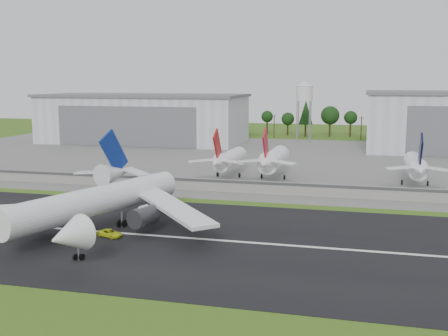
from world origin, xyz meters
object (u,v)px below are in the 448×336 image
(ground_vehicle, at_px, (110,233))
(parked_jet_red_b, at_px, (272,160))
(main_airliner, at_px, (96,208))
(parked_jet_red_a, at_px, (227,159))
(parked_jet_navy, at_px, (416,166))

(ground_vehicle, distance_m, parked_jet_red_b, 72.41)
(ground_vehicle, xyz_separation_m, parked_jet_red_b, (19.52, 69.52, 5.39))
(main_airliner, height_order, ground_vehicle, main_airliner)
(parked_jet_red_a, height_order, parked_jet_red_b, parked_jet_red_b)
(parked_jet_red_a, distance_m, parked_jet_navy, 54.86)
(ground_vehicle, relative_size, parked_jet_red_a, 0.16)
(parked_jet_red_a, xyz_separation_m, parked_jet_navy, (54.86, 0.01, 0.05))
(main_airliner, distance_m, parked_jet_navy, 92.97)
(main_airliner, height_order, parked_jet_navy, main_airliner)
(ground_vehicle, height_order, parked_jet_red_a, parked_jet_red_a)
(ground_vehicle, height_order, parked_jet_red_b, parked_jet_red_b)
(ground_vehicle, relative_size, parked_jet_red_b, 0.16)
(parked_jet_red_a, bearing_deg, ground_vehicle, -94.59)
(parked_jet_red_a, bearing_deg, main_airliner, -98.21)
(main_airliner, distance_m, parked_jet_red_b, 71.03)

